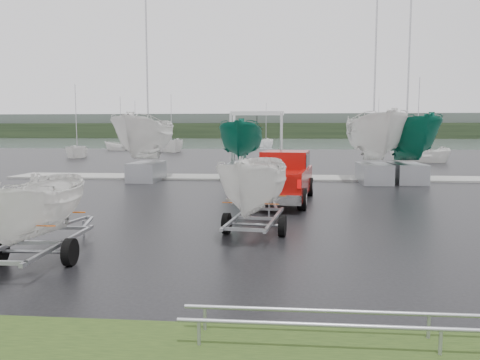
{
  "coord_description": "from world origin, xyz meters",
  "views": [
    {
      "loc": [
        1.9,
        -15.81,
        2.93
      ],
      "look_at": [
        0.45,
        0.54,
        1.2
      ],
      "focal_mm": 35.0,
      "sensor_mm": 36.0,
      "label": 1
    }
  ],
  "objects_px": {
    "pickup_truck": "(283,175)",
    "trailer_hitched": "(256,137)",
    "trailer_parked": "(34,156)",
    "boat_hoist": "(257,135)"
  },
  "relations": [
    {
      "from": "trailer_hitched",
      "to": "trailer_parked",
      "type": "xyz_separation_m",
      "value": [
        -4.65,
        -3.38,
        -0.36
      ]
    },
    {
      "from": "trailer_hitched",
      "to": "boat_hoist",
      "type": "relative_size",
      "value": 1.23
    },
    {
      "from": "pickup_truck",
      "to": "trailer_parked",
      "type": "xyz_separation_m",
      "value": [
        -5.47,
        -9.92,
        1.32
      ]
    },
    {
      "from": "trailer_hitched",
      "to": "trailer_parked",
      "type": "bearing_deg",
      "value": -136.95
    },
    {
      "from": "trailer_parked",
      "to": "boat_hoist",
      "type": "bearing_deg",
      "value": 76.43
    },
    {
      "from": "pickup_truck",
      "to": "boat_hoist",
      "type": "relative_size",
      "value": 1.55
    },
    {
      "from": "pickup_truck",
      "to": "trailer_parked",
      "type": "distance_m",
      "value": 11.41
    },
    {
      "from": "trailer_parked",
      "to": "boat_hoist",
      "type": "relative_size",
      "value": 1.06
    },
    {
      "from": "pickup_truck",
      "to": "trailer_hitched",
      "type": "xyz_separation_m",
      "value": [
        -0.82,
        -6.55,
        1.67
      ]
    },
    {
      "from": "pickup_truck",
      "to": "trailer_parked",
      "type": "bearing_deg",
      "value": -111.77
    }
  ]
}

